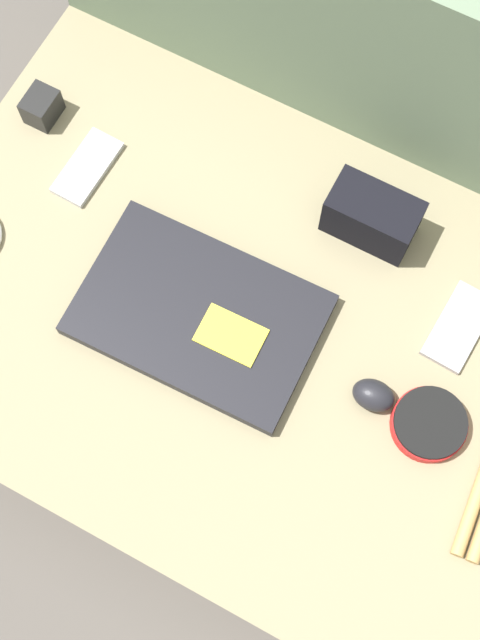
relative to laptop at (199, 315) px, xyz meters
name	(u,v)px	position (x,y,z in m)	size (l,w,h in m)	color
ground_plane	(240,353)	(0.06, 0.02, -0.16)	(8.00, 8.00, 0.00)	#4C4742
couch_seat	(240,340)	(0.06, 0.02, -0.09)	(0.99, 0.69, 0.15)	#847A5B
couch_backrest	(385,44)	(0.06, 0.46, 0.09)	(0.99, 0.20, 0.49)	#60755B
laptop	(199,315)	(0.00, 0.00, 0.00)	(0.34, 0.23, 0.03)	black
computer_mouse	(373,395)	(0.27, 0.01, 0.01)	(0.06, 0.05, 0.04)	black
speaker_puck	(429,424)	(0.35, 0.01, 0.00)	(0.10, 0.10, 0.03)	red
phone_silver	(459,327)	(0.33, 0.16, -0.01)	(0.07, 0.13, 0.01)	#99999E
phone_black	(87,167)	(-0.26, 0.13, -0.01)	(0.06, 0.12, 0.01)	#B7B7BC
camera_pouch	(372,216)	(0.15, 0.24, 0.03)	(0.13, 0.07, 0.08)	black
charger_brick	(42,107)	(-0.37, 0.18, 0.01)	(0.04, 0.05, 0.05)	black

